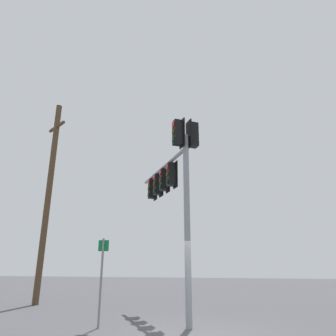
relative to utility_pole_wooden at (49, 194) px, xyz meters
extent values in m
plane|color=#47474C|center=(4.54, 7.75, -5.16)|extent=(60.00, 60.00, 0.00)
cylinder|color=gray|center=(3.80, 7.46, -2.10)|extent=(0.20, 0.20, 6.13)
cylinder|color=gray|center=(1.64, 6.19, 0.48)|extent=(4.40, 2.65, 0.14)
cube|color=black|center=(3.96, 7.20, 1.03)|extent=(0.41, 0.41, 0.90)
cube|color=black|center=(3.87, 7.35, 1.03)|extent=(0.40, 0.26, 1.04)
cylinder|color=red|center=(4.04, 7.06, 1.33)|extent=(0.19, 0.13, 0.20)
cylinder|color=#3C2703|center=(4.04, 7.06, 1.03)|extent=(0.19, 0.13, 0.20)
cylinder|color=black|center=(4.04, 7.06, 0.73)|extent=(0.19, 0.13, 0.20)
cube|color=black|center=(3.65, 7.72, 1.03)|extent=(0.41, 0.41, 0.90)
cube|color=black|center=(3.74, 7.57, 1.03)|extent=(0.40, 0.26, 1.04)
cylinder|color=red|center=(3.57, 7.86, 1.33)|extent=(0.19, 0.13, 0.20)
cylinder|color=#3C2703|center=(3.57, 7.86, 1.03)|extent=(0.19, 0.13, 0.20)
cylinder|color=black|center=(3.57, 7.86, 0.73)|extent=(0.19, 0.13, 0.20)
cube|color=black|center=(2.56, 6.73, -0.07)|extent=(0.41, 0.41, 0.90)
cube|color=black|center=(2.48, 6.88, -0.07)|extent=(0.41, 0.24, 1.04)
cylinder|color=red|center=(2.64, 6.58, 0.23)|extent=(0.19, 0.12, 0.20)
cylinder|color=#3C2703|center=(2.64, 6.58, -0.07)|extent=(0.19, 0.12, 0.20)
cylinder|color=black|center=(2.64, 6.58, -0.37)|extent=(0.19, 0.12, 0.20)
cube|color=black|center=(1.83, 6.30, -0.07)|extent=(0.41, 0.41, 0.90)
cube|color=black|center=(1.75, 6.45, -0.07)|extent=(0.40, 0.25, 1.04)
cylinder|color=red|center=(1.91, 6.16, 0.23)|extent=(0.19, 0.12, 0.20)
cylinder|color=#3C2703|center=(1.91, 6.16, -0.07)|extent=(0.19, 0.12, 0.20)
cylinder|color=black|center=(1.91, 6.16, -0.37)|extent=(0.19, 0.12, 0.20)
cube|color=black|center=(1.11, 5.88, -0.07)|extent=(0.41, 0.41, 0.90)
cube|color=black|center=(1.01, 6.02, -0.07)|extent=(0.39, 0.27, 1.04)
cylinder|color=red|center=(1.19, 5.74, 0.23)|extent=(0.18, 0.13, 0.20)
cylinder|color=#3C2703|center=(1.19, 5.74, -0.07)|extent=(0.18, 0.13, 0.20)
cylinder|color=black|center=(1.19, 5.74, -0.37)|extent=(0.18, 0.13, 0.20)
cube|color=black|center=(0.38, 5.45, -0.07)|extent=(0.41, 0.41, 0.90)
cube|color=black|center=(0.29, 5.60, -0.07)|extent=(0.40, 0.25, 1.04)
cylinder|color=red|center=(0.46, 5.31, 0.23)|extent=(0.19, 0.13, 0.20)
cylinder|color=#3C2703|center=(0.46, 5.31, -0.07)|extent=(0.19, 0.13, 0.20)
cylinder|color=black|center=(0.46, 5.31, -0.37)|extent=(0.19, 0.13, 0.20)
cylinder|color=#4C3823|center=(0.00, 0.00, -0.10)|extent=(0.29, 0.29, 10.12)
cube|color=#4C3823|center=(0.00, 0.00, 3.70)|extent=(1.07, 1.45, 0.12)
cylinder|color=slate|center=(4.19, 4.80, -3.87)|extent=(0.07, 0.07, 2.59)
cube|color=#0C7238|center=(4.15, 4.80, -2.80)|extent=(0.05, 0.34, 0.34)
cube|color=white|center=(4.13, 4.80, -2.80)|extent=(0.03, 0.28, 0.28)
camera|label=1|loc=(13.49, 8.59, -3.29)|focal=32.02mm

